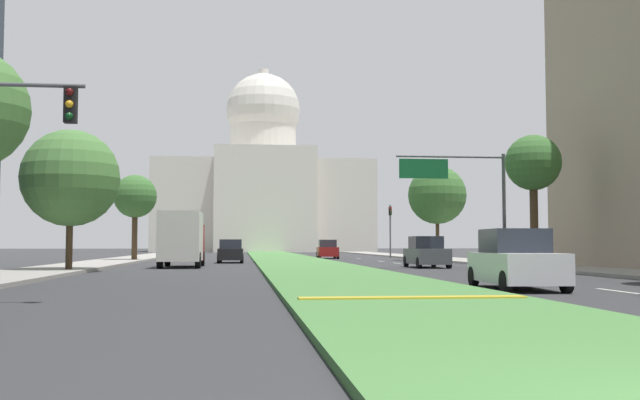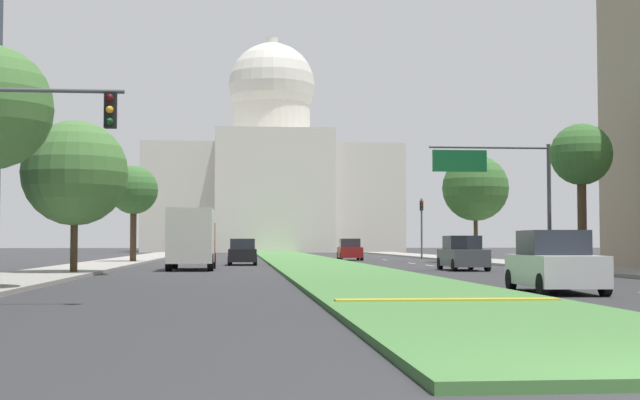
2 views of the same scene
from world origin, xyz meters
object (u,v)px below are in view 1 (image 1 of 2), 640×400
at_px(street_tree_right_far, 437,195).
at_px(box_truck_delivery, 182,239).
at_px(sedan_distant, 231,252).
at_px(street_tree_left_far, 135,197).
at_px(traffic_light_far_right, 390,224).
at_px(street_tree_right_mid, 533,165).
at_px(capitol_building, 263,191).
at_px(overhead_guide_sign, 463,185).
at_px(street_tree_left_mid, 71,178).
at_px(sedan_far_horizon, 327,250).
at_px(sedan_midblock, 426,253).
at_px(sedan_lead_stopped, 516,261).

height_order(street_tree_right_far, box_truck_delivery, street_tree_right_far).
height_order(sedan_distant, box_truck_delivery, box_truck_delivery).
bearing_deg(street_tree_left_far, street_tree_right_far, 0.94).
height_order(traffic_light_far_right, sedan_distant, traffic_light_far_right).
bearing_deg(street_tree_right_mid, box_truck_delivery, 163.97).
distance_m(capitol_building, overhead_guide_sign, 90.24).
relative_size(street_tree_left_mid, sedan_far_horizon, 1.57).
xyz_separation_m(traffic_light_far_right, street_tree_left_mid, (-22.99, -34.23, 1.27)).
relative_size(overhead_guide_sign, sedan_distant, 1.42).
xyz_separation_m(street_tree_left_mid, sedan_midblock, (19.05, 4.94, -3.74)).
bearing_deg(sedan_midblock, sedan_far_horizon, 96.12).
bearing_deg(traffic_light_far_right, capitol_building, 100.38).
bearing_deg(traffic_light_far_right, box_truck_delivery, -123.42).
bearing_deg(sedan_far_horizon, sedan_distant, -122.15).
bearing_deg(street_tree_left_far, traffic_light_far_right, 28.99).
bearing_deg(sedan_far_horizon, street_tree_left_far, -150.92).
height_order(street_tree_right_far, sedan_lead_stopped, street_tree_right_far).
bearing_deg(overhead_guide_sign, traffic_light_far_right, 85.93).
bearing_deg(sedan_midblock, sedan_lead_stopped, -96.79).
bearing_deg(traffic_light_far_right, street_tree_right_far, -83.51).
relative_size(overhead_guide_sign, street_tree_left_far, 0.96).
xyz_separation_m(traffic_light_far_right, street_tree_right_mid, (1.10, -32.95, 2.36)).
relative_size(overhead_guide_sign, street_tree_left_mid, 0.93).
height_order(capitol_building, sedan_lead_stopped, capitol_building).
bearing_deg(box_truck_delivery, street_tree_left_mid, -125.70).
bearing_deg(street_tree_left_mid, sedan_far_horizon, 61.92).
distance_m(traffic_light_far_right, sedan_lead_stopped, 49.87).
distance_m(street_tree_right_far, sedan_far_horizon, 12.67).
distance_m(traffic_light_far_right, street_tree_left_far, 26.25).
bearing_deg(street_tree_left_mid, sedan_midblock, 14.53).
xyz_separation_m(street_tree_right_far, sedan_far_horizon, (-8.08, 8.63, -4.55)).
bearing_deg(sedan_lead_stopped, box_truck_delivery, 118.19).
relative_size(street_tree_left_far, sedan_midblock, 1.53).
bearing_deg(traffic_light_far_right, sedan_lead_stopped, -97.30).
bearing_deg(sedan_lead_stopped, overhead_guide_sign, 77.42).
bearing_deg(sedan_distant, street_tree_right_mid, -43.12).
xyz_separation_m(street_tree_left_mid, street_tree_right_far, (24.39, 21.93, 0.78)).
bearing_deg(sedan_midblock, street_tree_left_mid, -165.47).
distance_m(street_tree_right_far, sedan_distant, 18.16).
bearing_deg(street_tree_left_far, overhead_guide_sign, -41.31).
bearing_deg(box_truck_delivery, sedan_far_horizon, 64.33).
bearing_deg(sedan_midblock, street_tree_right_far, 72.58).
bearing_deg(overhead_guide_sign, capitol_building, 95.45).
distance_m(capitol_building, street_tree_right_mid, 92.58).
xyz_separation_m(street_tree_left_mid, street_tree_left_far, (0.08, 21.54, 0.44)).
bearing_deg(sedan_midblock, box_truck_delivery, 172.52).
distance_m(street_tree_left_far, sedan_lead_stopped, 40.50).
distance_m(traffic_light_far_right, sedan_far_horizon, 8.02).
height_order(street_tree_left_mid, sedan_far_horizon, street_tree_left_mid).
relative_size(overhead_guide_sign, box_truck_delivery, 1.02).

